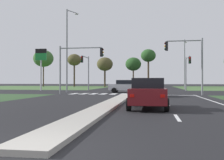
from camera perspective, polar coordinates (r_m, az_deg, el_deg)
The scene contains 33 objects.
ground_plane at distance 34.79m, azimuth 4.51°, elevation -2.65°, with size 200.00×200.00×0.00m, color black.
grass_verge_far_left at distance 65.49m, azimuth -16.68°, elevation -1.52°, with size 35.00×35.00×0.01m, color #476B38.
median_island_near at distance 15.93m, azimuth -0.46°, elevation -5.22°, with size 1.20×22.00×0.14m, color #ADA89E.
median_island_far at distance 59.74m, azimuth 6.25°, elevation -1.59°, with size 1.20×36.00×0.14m, color #ADA89E.
lane_dash_near at distance 10.79m, azimuth 13.94°, elevation -7.94°, with size 0.14×2.00×0.01m, color silver.
lane_dash_second at distance 16.74m, azimuth 12.04°, elevation -5.20°, with size 0.14×2.00×0.01m, color silver.
lane_dash_third at distance 22.71m, azimuth 11.15°, elevation -3.90°, with size 0.14×2.00×0.01m, color silver.
lane_dash_fourth at distance 28.70m, azimuth 10.63°, elevation -3.14°, with size 0.14×2.00×0.01m, color silver.
lane_dash_fifth at distance 34.69m, azimuth 10.29°, elevation -2.65°, with size 0.14×2.00×0.01m, color silver.
stop_bar_near at distance 27.74m, azimuth 11.32°, elevation -3.24°, with size 6.40×0.50×0.01m, color silver.
crosswalk_bar_near at distance 30.83m, azimuth -8.18°, elevation -2.95°, with size 0.70×2.80×0.01m, color silver.
crosswalk_bar_second at distance 30.51m, azimuth -6.10°, elevation -2.97°, with size 0.70×2.80×0.01m, color silver.
crosswalk_bar_third at distance 30.24m, azimuth -3.99°, elevation -3.00°, with size 0.70×2.80×0.01m, color silver.
crosswalk_bar_fourth at distance 30.01m, azimuth -1.85°, elevation -3.02°, with size 0.70×2.80×0.01m, color silver.
crosswalk_bar_fifth at distance 29.82m, azimuth 0.33°, elevation -3.04°, with size 0.70×2.80×0.01m, color silver.
crosswalk_bar_sixth at distance 29.68m, azimuth 2.53°, elevation -3.05°, with size 0.70×2.80×0.01m, color silver.
crosswalk_bar_seventh at distance 29.58m, azimuth 4.75°, elevation -3.06°, with size 0.70×2.80×0.01m, color silver.
car_white_second at distance 25.55m, azimuth 8.30°, elevation -1.72°, with size 2.09×4.47×1.56m.
car_maroon_third at distance 14.10m, azimuth 7.78°, elevation -2.82°, with size 2.02×4.23×1.61m.
car_silver_fourth at distance 33.47m, azimuth 2.89°, elevation -1.35°, with size 4.21×2.05×1.60m.
traffic_signal_far_right at distance 39.91m, azimuth 15.98°, elevation 2.74°, with size 0.32×4.61×5.10m.
traffic_signal_near_left at distance 29.35m, azimuth -7.71°, elevation 4.19°, with size 5.03×0.32×5.36m.
traffic_signal_far_left at distance 41.03m, azimuth -5.64°, elevation 2.91°, with size 0.32×4.34×5.42m.
traffic_signal_near_right at distance 28.44m, azimuth 16.25°, elevation 4.89°, with size 3.92×0.32×5.90m.
street_lamp_second at distance 35.54m, azimuth -9.56°, elevation 7.13°, with size 1.18×2.01×10.93m.
street_lamp_third at distance 51.78m, azimuth 15.44°, elevation 3.93°, with size 0.82×2.48×9.31m.
pedestrian_at_median at distance 43.36m, azimuth 5.04°, elevation -0.69°, with size 0.34×0.34×1.63m.
fuel_price_totem at distance 43.05m, azimuth -15.11°, elevation 4.22°, with size 1.80×0.24×6.56m.
treeline_near at distance 74.74m, azimuth -14.61°, elevation 4.53°, with size 5.46×5.46×10.03m.
treeline_second at distance 70.69m, azimuth -8.16°, elevation 4.26°, with size 3.63×3.63×8.67m.
treeline_third at distance 67.45m, azimuth -1.56°, elevation 3.41°, with size 4.08×4.08×7.56m.
treeline_fourth at distance 64.17m, azimuth 7.86°, elevation 5.16°, with size 3.57×3.57×9.16m.
treeline_fifth at distance 68.38m, azimuth 4.62°, elevation 3.42°, with size 4.04×4.04×7.60m.
Camera 1 is at (2.52, -4.67, 1.45)m, focal length 42.27 mm.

